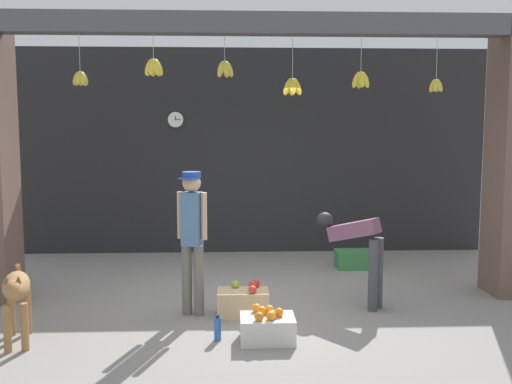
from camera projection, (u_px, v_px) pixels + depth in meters
name	position (u px, v px, depth m)	size (l,w,h in m)	color
ground_plane	(258.00, 303.00, 6.67)	(60.00, 60.00, 0.00)	gray
shop_back_wall	(250.00, 151.00, 9.36)	(7.76, 0.12, 3.33)	#232326
storefront_awning	(256.00, 28.00, 6.44)	(5.86, 0.29, 0.93)	#4C4C51
dog	(16.00, 292.00, 5.36)	(0.41, 0.88, 0.73)	#9E7042
shopkeeper	(192.00, 232.00, 6.17)	(0.33, 0.29, 1.58)	#6B665B
worker_stooping	(358.00, 246.00, 6.50)	(0.72, 0.60, 1.06)	#424247
fruit_crate_oranges	(267.00, 327.00, 5.47)	(0.52, 0.38, 0.33)	silver
fruit_crate_apples	(243.00, 302.00, 6.23)	(0.56, 0.34, 0.36)	tan
produce_box_green	(354.00, 259.00, 8.39)	(0.52, 0.40, 0.25)	#387A42
water_bottle	(218.00, 328.00, 5.49)	(0.07, 0.07, 0.25)	#2D60AD
wall_clock	(176.00, 120.00, 9.18)	(0.26, 0.03, 0.26)	black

